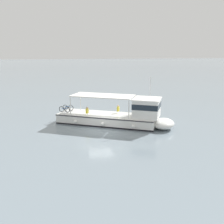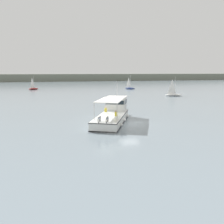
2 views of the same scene
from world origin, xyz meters
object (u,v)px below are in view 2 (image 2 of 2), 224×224
(sailboat_off_stern, at_px, (173,94))
(sailboat_off_bow, at_px, (130,88))
(ferry_main, at_px, (113,114))
(sailboat_far_left, at_px, (33,88))

(sailboat_off_stern, xyz_separation_m, sailboat_off_bow, (-1.47, 30.62, 0.00))
(sailboat_off_bow, bearing_deg, ferry_main, -112.82)
(ferry_main, relative_size, sailboat_off_stern, 2.36)
(sailboat_off_stern, distance_m, sailboat_off_bow, 30.65)
(sailboat_off_stern, bearing_deg, sailboat_far_left, 134.75)
(sailboat_far_left, bearing_deg, sailboat_off_stern, -45.25)
(ferry_main, distance_m, sailboat_off_bow, 64.83)
(sailboat_off_stern, bearing_deg, sailboat_off_bow, 92.74)
(ferry_main, relative_size, sailboat_off_bow, 2.36)
(ferry_main, xyz_separation_m, sailboat_far_left, (-11.32, 67.41, -0.47))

